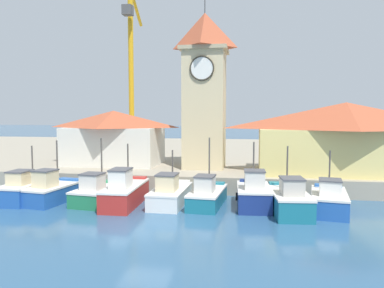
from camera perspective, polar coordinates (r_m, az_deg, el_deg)
ground_plane at (r=19.42m, az=-7.03°, el=-12.93°), size 300.00×300.00×0.00m
quay_wharf at (r=46.91m, az=2.82°, el=-1.68°), size 120.00×40.00×1.28m
fishing_boat_far_left at (r=27.78m, az=-23.77°, el=-6.29°), size 2.09×4.97×3.64m
fishing_boat_left_outer at (r=26.52m, az=-20.50°, el=-6.70°), size 2.53×4.43×4.06m
fishing_boat_left_inner at (r=25.45m, az=-14.15°, el=-7.17°), size 2.54×4.31×4.21m
fishing_boat_mid_left at (r=24.44m, az=-10.18°, el=-7.24°), size 2.07×5.31×3.89m
fishing_boat_center at (r=24.36m, az=-3.35°, el=-7.54°), size 2.16×4.88×3.45m
fishing_boat_mid_right at (r=23.99m, az=2.33°, el=-7.76°), size 2.25×4.70×4.30m
fishing_boat_right_inner at (r=23.81m, az=9.38°, el=-7.55°), size 2.26×4.18×4.07m
fishing_boat_right_outer at (r=23.01m, az=14.52°, el=-8.20°), size 2.52×5.11×3.89m
fishing_boat_far_right at (r=23.86m, az=20.16°, el=-8.00°), size 2.62×4.57×3.63m
clock_tower at (r=31.42m, az=1.94°, el=8.67°), size 3.83×3.83×14.39m
warehouse_left at (r=34.39m, az=-11.82°, el=1.08°), size 8.59×5.58×4.81m
warehouse_right at (r=30.72m, az=22.35°, el=0.96°), size 13.28×5.95×5.41m
port_crane_near at (r=41.63m, az=-9.19°, el=7.85°), size 2.00×7.85×18.05m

